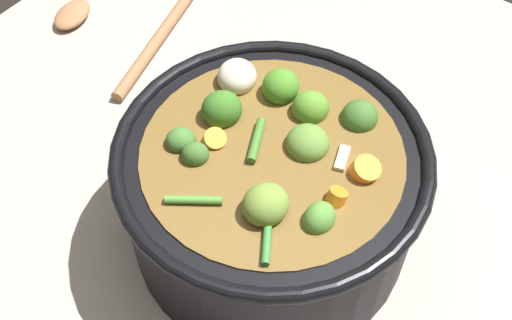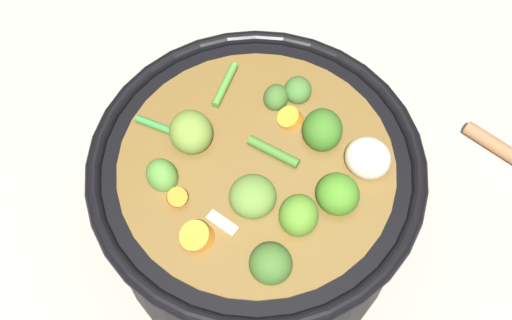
# 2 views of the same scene
# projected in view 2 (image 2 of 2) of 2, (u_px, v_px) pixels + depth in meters

# --- Properties ---
(ground_plane) EXTENTS (1.10, 1.10, 0.00)m
(ground_plane) POSITION_uv_depth(u_px,v_px,m) (256.00, 225.00, 0.75)
(ground_plane) COLOR #9E998E
(cooking_pot) EXTENTS (0.32, 0.32, 0.17)m
(cooking_pot) POSITION_uv_depth(u_px,v_px,m) (257.00, 194.00, 0.68)
(cooking_pot) COLOR black
(cooking_pot) RESTS_ON ground_plane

